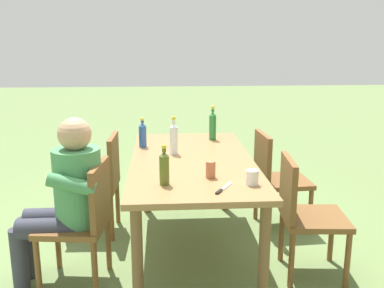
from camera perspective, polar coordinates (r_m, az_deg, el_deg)
The scene contains 14 objects.
ground_plane at distance 3.68m, azimuth 0.00°, elevation -13.55°, with size 24.00×24.00×0.00m, color #6B844C.
dining_table at distance 3.42m, azimuth 0.00°, elevation -3.35°, with size 1.84×0.93×0.77m.
chair_near_right at distance 3.13m, azimuth -13.79°, elevation -9.20°, with size 0.49×0.49×0.87m.
chair_near_left at distance 3.90m, azimuth -11.74°, elevation -4.44°, with size 0.46×0.46×0.87m.
chair_far_left at distance 3.99m, azimuth 10.67°, elevation -3.99°, with size 0.47×0.47×0.87m.
chair_far_right at distance 3.25m, azimuth 14.26°, elevation -8.35°, with size 0.48×0.48×0.87m.
person_in_white_shirt at distance 3.10m, azimuth -15.93°, elevation -6.26°, with size 0.47×0.61×1.18m.
bottle_blue at distance 3.76m, azimuth -6.41°, elevation 1.23°, with size 0.06×0.06×0.25m.
bottle_green at distance 4.01m, azimuth 2.69°, elevation 2.44°, with size 0.06×0.06×0.31m.
bottle_olive at distance 2.80m, azimuth -3.61°, elevation -3.07°, with size 0.06×0.06×0.26m.
bottle_clear at distance 3.51m, azimuth -2.38°, elevation 0.77°, with size 0.06×0.06×0.31m.
cup_terracotta at distance 2.94m, azimuth 2.43°, elevation -3.32°, with size 0.07×0.07×0.11m, color #BC6B47.
cup_white at distance 2.83m, azimuth 7.80°, elevation -4.32°, with size 0.08×0.08×0.10m, color white.
table_knife at distance 2.74m, azimuth 4.03°, elevation -5.81°, with size 0.22×0.14×0.01m.
Camera 1 is at (3.26, -0.22, 1.69)m, focal length 41.19 mm.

